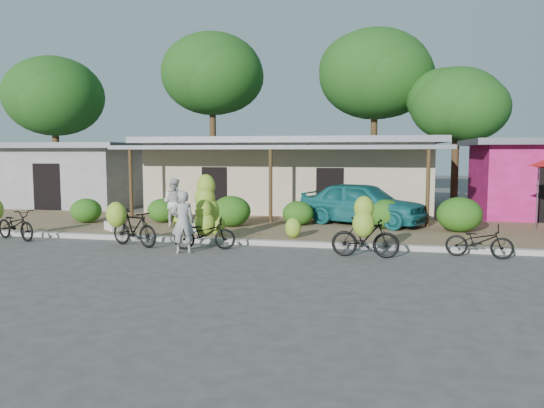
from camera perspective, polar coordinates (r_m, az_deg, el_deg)
The scene contains 29 objects.
ground at distance 13.91m, azimuth -5.49°, elevation -5.73°, with size 100.00×100.00×0.00m, color #464341.
sidewalk at distance 18.66m, azimuth -0.87°, elevation -2.59°, with size 60.00×6.00×0.12m, color #94714F.
curb at distance 15.78m, azimuth -3.31°, elevation -4.07°, with size 60.00×0.25×0.15m, color #A8A399.
shop_main at distance 24.30m, azimuth 2.25°, elevation 3.26°, with size 13.00×8.50×3.35m.
shop_pink at distance 24.84m, azimuth 26.92°, elevation 2.59°, with size 6.00×6.00×3.25m.
shop_grey at distance 28.38m, azimuth -20.21°, elevation 3.06°, with size 7.00×6.00×3.15m.
tree_back_left at distance 31.76m, azimuth -22.58°, elevation 10.81°, with size 5.43×5.33×7.85m.
tree_far_center at distance 31.04m, azimuth -6.72°, elevation 13.87°, with size 5.81×5.74×9.38m.
tree_center_right at distance 29.92m, azimuth 10.66°, elevation 13.71°, with size 6.08×6.03×9.29m.
tree_near_right at distance 27.90m, azimuth 18.86°, elevation 10.27°, with size 4.68×4.52×6.86m.
hedge_0 at distance 20.71m, azimuth -19.37°, elevation -0.68°, with size 1.15×1.04×0.90m, color #1C4E12.
hedge_1 at distance 20.07m, azimuth -11.70°, elevation -0.69°, with size 1.13×1.01×0.88m, color #1C4E12.
hedge_2 at distance 18.63m, azimuth -4.40°, elevation -0.77°, with size 1.38×1.24×1.08m, color #1C4E12.
hedge_3 at distance 18.89m, azimuth 2.81°, elevation -0.99°, with size 1.11×1.00×0.87m, color #1C4E12.
hedge_4 at distance 18.54m, azimuth 12.05°, elevation -1.04°, with size 1.27×1.14×0.99m, color #1C4E12.
hedge_5 at distance 18.37m, azimuth 19.51°, elevation -1.07°, with size 1.46×1.31×1.14m, color #1C4E12.
bike_far_left at distance 18.24m, azimuth -26.13°, elevation -1.80°, with size 1.93×1.47×1.36m.
bike_left at distance 15.76m, azimuth -14.92°, elevation -2.30°, with size 1.81×1.39×1.35m.
bike_center at distance 15.20m, azimuth -7.19°, elevation -1.67°, with size 1.81×1.32×2.09m.
bike_right at distance 13.80m, azimuth 9.95°, elevation -3.04°, with size 1.77×1.16×1.65m.
bike_far_right at distance 14.74m, azimuth 21.39°, elevation -3.73°, with size 1.74×0.88×0.87m.
loose_banana_a at distance 17.41m, azimuth -9.73°, elevation -1.97°, with size 0.53×0.45×0.66m, color #92C531.
loose_banana_b at distance 16.72m, azimuth -5.87°, elevation -2.33°, with size 0.49×0.42×0.61m, color #92C531.
loose_banana_c at distance 16.17m, azimuth 2.27°, elevation -2.56°, with size 0.49×0.42×0.62m, color #92C531.
sack_near at distance 17.46m, azimuth -9.03°, elevation -2.54°, with size 0.85×0.40×0.30m, color beige.
sack_far at distance 18.54m, azimuth -16.68°, elevation -2.27°, with size 0.75×0.38×0.28m, color beige.
vendor at distance 14.49m, azimuth -9.58°, elevation -1.93°, with size 0.62×0.41×1.70m, color gray.
bystander at distance 18.71m, azimuth -10.51°, elevation 0.15°, with size 0.83×0.65×1.70m, color silver.
teal_van at distance 19.30m, azimuth 9.69°, elevation 0.09°, with size 1.83×4.54×1.55m, color #18686C.
Camera 1 is at (4.13, -13.00, 2.75)m, focal length 35.00 mm.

